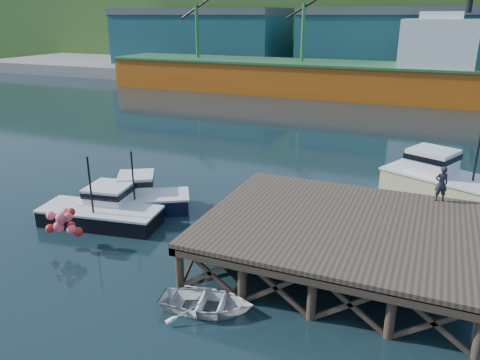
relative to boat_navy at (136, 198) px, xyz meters
The scene contains 12 objects.
ground 6.99m from the boat_navy, 13.26° to the right, with size 300.00×300.00×0.00m, color black.
wharf 12.45m from the boat_navy, ahead, with size 12.00×10.00×2.62m.
far_quay 68.74m from the boat_navy, 84.35° to the left, with size 160.00×40.00×2.00m, color gray.
warehouse_left 69.65m from the boat_navy, 114.01° to the left, with size 32.00×16.00×9.00m, color #184C52.
warehouse_mid 64.02m from the boat_navy, 83.91° to the left, with size 28.00×16.00×9.00m, color #184C52.
cargo_ship 46.51m from the boat_navy, 92.10° to the left, with size 55.50×10.00×13.75m.
hillside 99.17m from the boat_navy, 86.07° to the left, with size 220.00×50.00×22.00m, color #2D511E.
boat_navy is the anchor object (origin of this frame).
boat_black 2.34m from the boat_navy, 106.80° to the right, with size 6.93×5.76×4.10m.
trawler 19.46m from the boat_navy, 25.43° to the left, with size 10.13×7.05×6.41m.
dinghy 11.18m from the boat_navy, 41.43° to the right, with size 2.64×3.69×0.76m, color silver.
dockworker 16.76m from the boat_navy, ahead, with size 0.66×0.43×1.81m, color #212129.
Camera 1 is at (8.89, -19.65, 10.94)m, focal length 35.00 mm.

